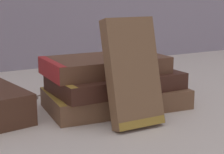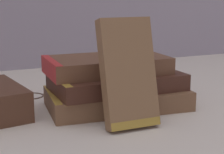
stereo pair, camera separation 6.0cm
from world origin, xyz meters
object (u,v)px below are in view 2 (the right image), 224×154
pocket_watch (127,56)px  book_flat_middle (114,82)px  book_flat_top (104,65)px  book_leaning_front (128,76)px  reading_glasses (46,93)px  book_flat_bottom (114,98)px

pocket_watch → book_flat_middle: bearing=167.3°
book_flat_middle → book_flat_top: size_ratio=1.06×
book_leaning_front → reading_glasses: (-0.07, 0.23, -0.07)m
book_flat_middle → pocket_watch: 0.05m
book_leaning_front → reading_glasses: size_ratio=1.41×
book_flat_bottom → book_leaning_front: (-0.02, -0.09, 0.06)m
book_flat_top → pocket_watch: (0.03, -0.02, 0.02)m
book_flat_middle → book_flat_bottom: bearing=77.6°
book_flat_middle → book_leaning_front: size_ratio=1.37×
book_flat_middle → pocket_watch: (0.02, -0.00, 0.05)m
reading_glasses → book_leaning_front: bearing=-82.4°
book_flat_top → reading_glasses: bearing=123.6°
book_flat_bottom → book_flat_top: size_ratio=1.19×
book_flat_middle → book_leaning_front: book_leaning_front is taller
book_flat_bottom → book_flat_top: 0.06m
book_flat_bottom → book_flat_top: book_flat_top is taller
pocket_watch → book_flat_top: bearing=149.3°
book_flat_bottom → pocket_watch: 0.08m
book_leaning_front → pocket_watch: bearing=65.8°
book_flat_bottom → book_flat_middle: 0.03m
book_flat_middle → reading_glasses: 0.17m
book_flat_middle → pocket_watch: size_ratio=3.82×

